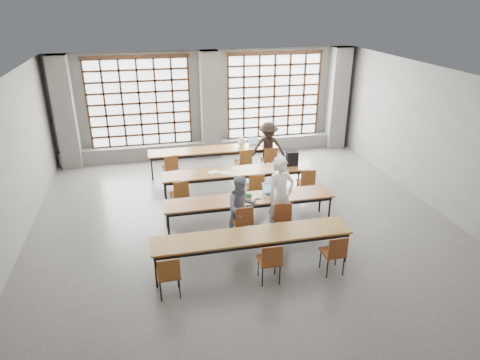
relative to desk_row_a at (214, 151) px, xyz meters
name	(u,v)px	position (x,y,z in m)	size (l,w,h in m)	color
floor	(247,231)	(0.13, -3.83, -0.66)	(11.00, 11.00, 0.00)	#4A4A48
ceiling	(248,81)	(0.13, -3.83, 2.84)	(11.00, 11.00, 0.00)	silver
wall_back	(209,104)	(0.13, 1.67, 1.09)	(10.00, 10.00, 0.00)	slate
wall_front	(372,346)	(0.13, -9.33, 1.09)	(10.00, 10.00, 0.00)	slate
wall_right	(447,145)	(5.13, -3.83, 1.09)	(11.00, 11.00, 0.00)	slate
column_left	(65,113)	(-4.37, 1.39, 1.09)	(0.60, 0.55, 3.50)	#5C5C5A
column_mid	(210,106)	(0.13, 1.39, 1.09)	(0.60, 0.55, 3.50)	#5C5C5A
column_right	(337,99)	(4.63, 1.39, 1.09)	(0.60, 0.55, 3.50)	#5C5C5A
window_left	(140,103)	(-2.12, 1.59, 1.24)	(3.32, 0.12, 3.00)	white
window_right	(274,96)	(2.38, 1.59, 1.24)	(3.32, 0.12, 3.00)	white
sill_ledge	(211,148)	(0.13, 1.47, -0.41)	(9.80, 0.35, 0.50)	#5C5C5A
desk_row_a	(214,151)	(0.00, 0.00, 0.00)	(4.00, 0.70, 0.73)	brown
desk_row_b	(236,173)	(0.29, -1.89, 0.00)	(4.00, 0.70, 0.73)	brown
desk_row_c	(249,200)	(0.24, -3.60, 0.00)	(4.00, 0.70, 0.73)	brown
desk_row_d	(252,237)	(-0.11, -5.23, 0.00)	(4.00, 0.70, 0.73)	brown
chair_back_left	(171,166)	(-1.38, -0.63, -0.13)	(0.49, 0.50, 0.88)	maroon
chair_back_mid	(244,160)	(0.82, -0.63, -0.13)	(0.49, 0.50, 0.88)	brown
chair_back_right	(269,158)	(1.60, -0.63, -0.13)	(0.43, 0.44, 0.88)	brown
chair_mid_left	(180,192)	(-1.29, -2.51, -0.13)	(0.51, 0.51, 0.88)	brown
chair_mid_centre	(256,185)	(0.68, -2.52, -0.13)	(0.46, 0.46, 0.88)	brown
chair_mid_right	(307,181)	(2.09, -2.52, -0.13)	(0.44, 0.45, 0.88)	brown
chair_front_left	(243,219)	(-0.06, -4.23, -0.13)	(0.44, 0.45, 0.88)	brown
chair_front_right	(282,215)	(0.83, -4.23, -0.13)	(0.44, 0.45, 0.88)	brown
chair_near_left	(169,272)	(-1.80, -5.86, -0.13)	(0.43, 0.43, 0.88)	brown
chair_near_mid	(270,259)	(0.09, -5.86, -0.13)	(0.43, 0.44, 0.88)	brown
chair_near_right	(335,251)	(1.40, -5.86, -0.13)	(0.43, 0.43, 0.88)	brown
student_male	(281,197)	(0.84, -4.10, 0.27)	(0.68, 0.45, 1.86)	white
student_female	(242,208)	(-0.06, -4.10, 0.09)	(0.74, 0.57, 1.51)	#182349
student_back	(268,148)	(1.60, -0.50, 0.14)	(1.04, 0.60, 1.61)	black
laptop_front	(270,191)	(0.79, -3.49, 0.13)	(0.38, 0.32, 0.26)	#B2B2B7
laptop_back	(255,143)	(1.32, 0.10, 0.13)	(0.46, 0.43, 0.26)	silver
mouse	(288,194)	(1.19, -3.62, 0.08)	(0.10, 0.06, 0.04)	silver
green_box	(246,195)	(0.19, -3.52, 0.11)	(0.25, 0.09, 0.09)	#2E8D36
phone	(258,199)	(0.42, -3.70, 0.07)	(0.13, 0.06, 0.01)	black
paper_sheet_a	(214,172)	(-0.31, -1.84, 0.07)	(0.30, 0.21, 0.00)	white
paper_sheet_b	(225,172)	(-0.01, -1.94, 0.07)	(0.30, 0.21, 0.00)	white
paper_sheet_c	(240,170)	(0.39, -1.89, 0.07)	(0.30, 0.21, 0.00)	white
backpack	(292,159)	(1.89, -1.84, 0.27)	(0.32, 0.20, 0.40)	black
plastic_bag	(242,142)	(0.90, 0.05, 0.21)	(0.26, 0.21, 0.29)	white
red_pouch	(168,272)	(-1.81, -5.78, -0.16)	(0.20, 0.08, 0.06)	#A31914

